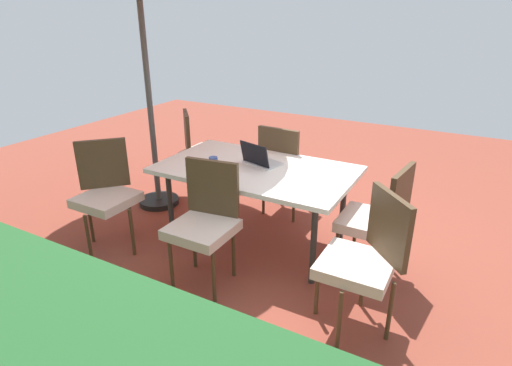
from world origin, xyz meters
TOP-DOWN VIEW (x-y plane):
  - ground_plane at (0.00, 0.00)m, footprint 10.00×10.00m
  - dining_table at (0.00, 0.00)m, footprint 1.72×1.02m
  - chair_northwest at (-1.18, 0.65)m, footprint 0.59×0.59m
  - chair_northeast at (1.14, 0.70)m, footprint 0.59×0.59m
  - chair_southeast at (1.12, -0.71)m, footprint 0.59×0.59m
  - chair_west at (-1.11, 0.05)m, footprint 0.49×0.48m
  - chair_north at (0.05, 0.72)m, footprint 0.48×0.49m
  - chair_south at (0.02, -0.65)m, footprint 0.46×0.47m
  - laptop at (0.01, -0.08)m, footprint 0.37×0.32m
  - cup at (0.33, 0.18)m, footprint 0.08×0.08m

SIDE VIEW (x-z plane):
  - ground_plane at x=0.00m, z-range -0.02..0.00m
  - chair_northwest at x=-1.18m, z-range 0.06..1.04m
  - chair_northeast at x=1.14m, z-range 0.06..1.04m
  - chair_southeast at x=1.12m, z-range 0.06..1.04m
  - chair_west at x=-1.11m, z-range 0.06..1.04m
  - chair_north at x=0.05m, z-range 0.06..1.04m
  - chair_south at x=0.02m, z-range 0.06..1.04m
  - dining_table at x=0.00m, z-range 0.32..1.07m
  - laptop at x=0.01m, z-range 0.69..0.90m
  - cup at x=0.33m, z-range 0.75..0.84m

